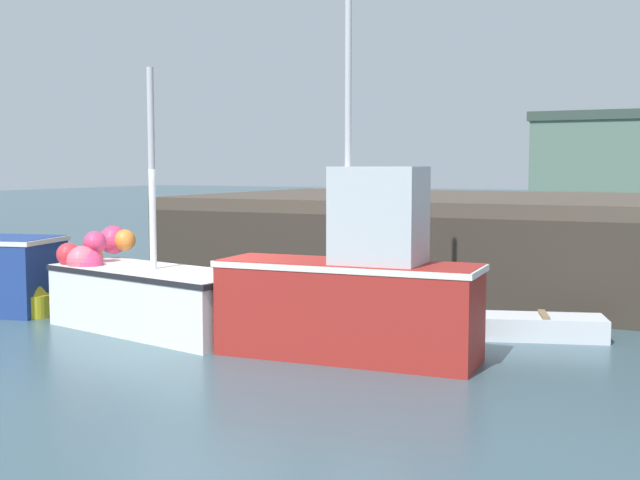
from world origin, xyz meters
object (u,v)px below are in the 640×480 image
(fishing_boat_near_right, at_px, (148,293))
(rowboat, at_px, (543,327))
(mooring_buoy_foreground, at_px, (34,299))
(fishing_boat_mid, at_px, (354,288))

(fishing_boat_near_right, distance_m, rowboat, 6.02)
(fishing_boat_near_right, xyz_separation_m, mooring_buoy_foreground, (-2.47, 0.10, -0.29))
(fishing_boat_mid, height_order, mooring_buoy_foreground, fishing_boat_mid)
(rowboat, bearing_deg, fishing_boat_mid, -130.57)
(rowboat, bearing_deg, fishing_boat_near_right, -160.14)
(fishing_boat_near_right, relative_size, fishing_boat_mid, 0.71)
(fishing_boat_mid, bearing_deg, mooring_buoy_foreground, 175.86)
(fishing_boat_near_right, height_order, fishing_boat_mid, fishing_boat_mid)
(rowboat, distance_m, mooring_buoy_foreground, 8.35)
(fishing_boat_mid, relative_size, rowboat, 2.94)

